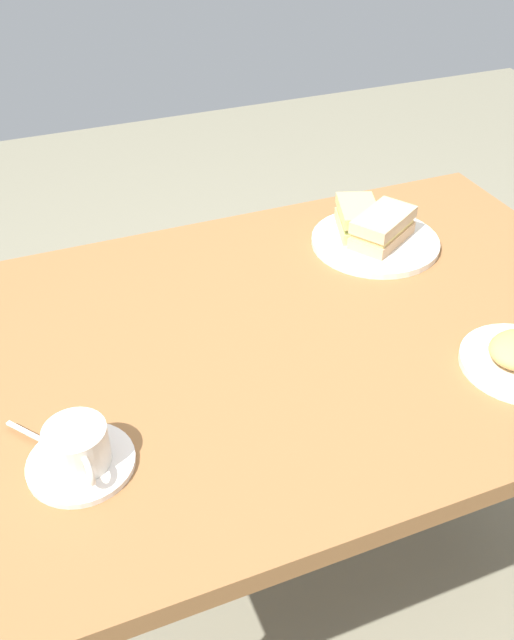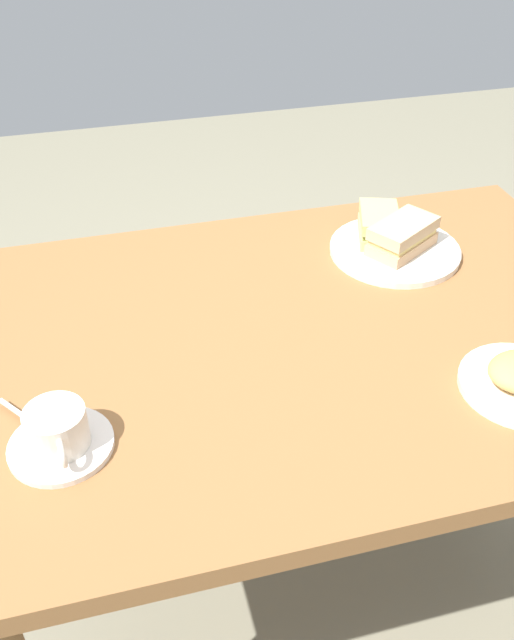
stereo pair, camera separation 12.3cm
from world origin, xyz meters
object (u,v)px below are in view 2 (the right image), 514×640
at_px(dining_table, 310,362).
at_px(sandwich_front, 402,236).
at_px(sandwich_back, 379,225).
at_px(coffee_saucer, 61,445).
at_px(spoon, 26,418).
at_px(sandwich_plate, 395,250).
at_px(coffee_cup, 57,428).

relative_size(dining_table, sandwich_front, 7.43).
distance_m(sandwich_back, coffee_saucer, 0.81).
distance_m(sandwich_front, spoon, 0.82).
relative_size(dining_table, sandwich_back, 8.58).
distance_m(dining_table, sandwich_plate, 0.33).
relative_size(sandwich_front, coffee_cup, 1.42).
bearing_deg(sandwich_plate, spoon, -156.96).
relative_size(dining_table, coffee_saucer, 8.03).
bearing_deg(sandwich_back, spoon, -153.32).
bearing_deg(sandwich_plate, dining_table, -140.84).
bearing_deg(sandwich_back, dining_table, -132.43).
bearing_deg(coffee_saucer, sandwich_back, 32.30).
relative_size(dining_table, spoon, 14.76).
height_order(dining_table, sandwich_front, sandwich_front).
distance_m(sandwich_front, coffee_saucer, 0.80).
xyz_separation_m(dining_table, coffee_cup, (-0.45, -0.18, 0.12)).
bearing_deg(dining_table, sandwich_plate, 39.16).
xyz_separation_m(sandwich_front, sandwich_back, (-0.03, 0.06, -0.00)).
xyz_separation_m(sandwich_back, coffee_saucer, (-0.68, -0.43, -0.04)).
xyz_separation_m(dining_table, sandwich_plate, (0.25, 0.20, 0.09)).
bearing_deg(spoon, sandwich_back, 26.68).
bearing_deg(sandwich_back, sandwich_plate, -66.64).
xyz_separation_m(dining_table, sandwich_back, (0.23, 0.25, 0.12)).
xyz_separation_m(coffee_saucer, spoon, (-0.05, 0.06, 0.01)).
height_order(dining_table, coffee_saucer, coffee_saucer).
xyz_separation_m(dining_table, spoon, (-0.50, -0.11, 0.09)).
height_order(sandwich_plate, sandwich_back, sandwich_back).
distance_m(sandwich_front, coffee_cup, 0.80).
bearing_deg(coffee_cup, sandwich_plate, 28.72).
height_order(sandwich_plate, coffee_saucer, sandwich_plate).
distance_m(dining_table, sandwich_back, 0.36).
bearing_deg(sandwich_back, coffee_saucer, -147.70).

